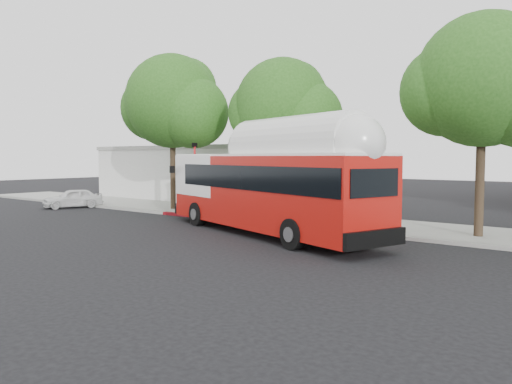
{
  "coord_description": "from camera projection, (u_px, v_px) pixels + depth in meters",
  "views": [
    {
      "loc": [
        14.36,
        -15.81,
        3.38
      ],
      "look_at": [
        -0.43,
        3.0,
        1.71
      ],
      "focal_mm": 35.0,
      "sensor_mm": 36.0,
      "label": 1
    }
  ],
  "objects": [
    {
      "name": "street_tree_mid",
      "position": [
        289.0,
        109.0,
        26.2
      ],
      "size": [
        5.75,
        5.0,
        8.62
      ],
      "color": "#2D2116",
      "rests_on": "ground"
    },
    {
      "name": "low_commercial_bldg",
      "position": [
        209.0,
        172.0,
        40.95
      ],
      "size": [
        16.2,
        10.2,
        4.25
      ],
      "color": "silver",
      "rests_on": "ground"
    },
    {
      "name": "signal_pole",
      "position": [
        195.0,
        179.0,
        28.33
      ],
      "size": [
        0.12,
        0.4,
        4.19
      ],
      "color": "red",
      "rests_on": "ground"
    },
    {
      "name": "curb_strip",
      "position": [
        274.0,
        224.0,
        24.54
      ],
      "size": [
        60.0,
        0.3,
        0.15
      ],
      "primitive_type": "cube",
      "color": "gray",
      "rests_on": "ground"
    },
    {
      "name": "street_tree_left",
      "position": [
        178.0,
        105.0,
        30.65
      ],
      "size": [
        6.67,
        5.8,
        9.74
      ],
      "color": "#2D2116",
      "rests_on": "ground"
    },
    {
      "name": "transit_bus",
      "position": [
        267.0,
        192.0,
        21.67
      ],
      "size": [
        13.7,
        6.61,
        4.04
      ],
      "rotation": [
        0.0,
        0.0,
        -0.32
      ],
      "color": "#AA110B",
      "rests_on": "ground"
    },
    {
      "name": "street_tree_right",
      "position": [
        495.0,
        85.0,
        19.83
      ],
      "size": [
        6.21,
        5.4,
        9.18
      ],
      "color": "#2D2116",
      "rests_on": "ground"
    },
    {
      "name": "red_curb_segment",
      "position": [
        228.0,
        220.0,
        26.39
      ],
      "size": [
        10.0,
        0.32,
        0.16
      ],
      "primitive_type": "cube",
      "color": "maroon",
      "rests_on": "ground"
    },
    {
      "name": "ground",
      "position": [
        221.0,
        236.0,
        21.49
      ],
      "size": [
        120.0,
        120.0,
        0.0
      ],
      "primitive_type": "plane",
      "color": "black",
      "rests_on": "ground"
    },
    {
      "name": "sidewalk",
      "position": [
        303.0,
        219.0,
        26.58
      ],
      "size": [
        60.0,
        5.0,
        0.15
      ],
      "primitive_type": "cube",
      "color": "gray",
      "rests_on": "ground"
    },
    {
      "name": "parked_car",
      "position": [
        73.0,
        198.0,
        33.31
      ],
      "size": [
        4.08,
        2.78,
        1.29
      ],
      "primitive_type": "imported",
      "rotation": [
        0.0,
        0.0,
        -0.37
      ],
      "color": "silver",
      "rests_on": "ground"
    }
  ]
}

